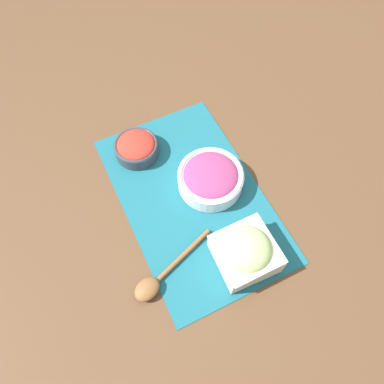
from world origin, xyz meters
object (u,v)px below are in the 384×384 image
(cucumber_bowl, at_px, (246,252))
(wooden_spoon, at_px, (155,281))
(onion_bowl, at_px, (211,177))
(tomato_bowl, at_px, (136,147))

(cucumber_bowl, xyz_separation_m, wooden_spoon, (-0.04, -0.22, -0.04))
(onion_bowl, height_order, tomato_bowl, onion_bowl)
(tomato_bowl, relative_size, cucumber_bowl, 0.88)
(onion_bowl, distance_m, cucumber_bowl, 0.23)
(tomato_bowl, xyz_separation_m, cucumber_bowl, (0.41, 0.12, 0.02))
(wooden_spoon, bearing_deg, tomato_bowl, 164.49)
(onion_bowl, xyz_separation_m, tomato_bowl, (-0.19, -0.14, -0.01))
(onion_bowl, distance_m, tomato_bowl, 0.23)
(tomato_bowl, relative_size, wooden_spoon, 0.52)
(onion_bowl, bearing_deg, wooden_spoon, -52.56)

